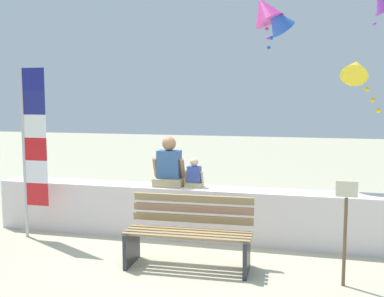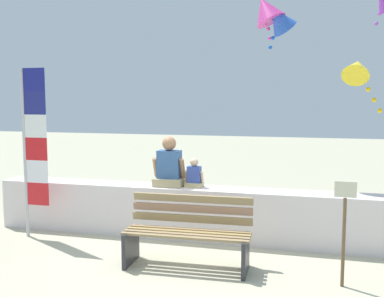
{
  "view_description": "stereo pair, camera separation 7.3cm",
  "coord_description": "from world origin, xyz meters",
  "px_view_note": "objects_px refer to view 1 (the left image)",
  "views": [
    {
      "loc": [
        1.47,
        -5.67,
        2.14
      ],
      "look_at": [
        -0.17,
        0.9,
        1.39
      ],
      "focal_mm": 41.92,
      "sensor_mm": 36.0,
      "label": 1
    },
    {
      "loc": [
        1.54,
        -5.65,
        2.14
      ],
      "look_at": [
        -0.17,
        0.9,
        1.39
      ],
      "focal_mm": 41.92,
      "sensor_mm": 36.0,
      "label": 2
    }
  ],
  "objects_px": {
    "person_adult": "(169,167)",
    "person_child": "(194,176)",
    "kite_blue": "(277,19)",
    "flag_banner": "(31,143)",
    "sign_post": "(345,224)",
    "park_bench": "(189,234)",
    "kite_yellow": "(356,69)",
    "kite_magenta": "(265,10)"
  },
  "relations": [
    {
      "from": "park_bench",
      "to": "sign_post",
      "type": "xyz_separation_m",
      "value": [
        1.88,
        -0.17,
        0.31
      ]
    },
    {
      "from": "kite_yellow",
      "to": "kite_blue",
      "type": "bearing_deg",
      "value": 140.55
    },
    {
      "from": "kite_magenta",
      "to": "person_child",
      "type": "bearing_deg",
      "value": -105.15
    },
    {
      "from": "park_bench",
      "to": "kite_yellow",
      "type": "distance_m",
      "value": 4.26
    },
    {
      "from": "person_child",
      "to": "kite_yellow",
      "type": "xyz_separation_m",
      "value": [
        2.46,
        1.67,
        1.69
      ]
    },
    {
      "from": "flag_banner",
      "to": "person_adult",
      "type": "bearing_deg",
      "value": 16.89
    },
    {
      "from": "person_adult",
      "to": "sign_post",
      "type": "height_order",
      "value": "person_adult"
    },
    {
      "from": "person_adult",
      "to": "sign_post",
      "type": "xyz_separation_m",
      "value": [
        2.5,
        -1.36,
        -0.37
      ]
    },
    {
      "from": "person_child",
      "to": "kite_magenta",
      "type": "xyz_separation_m",
      "value": [
        0.78,
        2.87,
        2.98
      ]
    },
    {
      "from": "person_adult",
      "to": "person_child",
      "type": "distance_m",
      "value": 0.42
    },
    {
      "from": "flag_banner",
      "to": "sign_post",
      "type": "relative_size",
      "value": 2.13
    },
    {
      "from": "person_child",
      "to": "kite_blue",
      "type": "relative_size",
      "value": 0.47
    },
    {
      "from": "person_adult",
      "to": "kite_blue",
      "type": "height_order",
      "value": "kite_blue"
    },
    {
      "from": "park_bench",
      "to": "flag_banner",
      "type": "height_order",
      "value": "flag_banner"
    },
    {
      "from": "person_adult",
      "to": "sign_post",
      "type": "bearing_deg",
      "value": -28.52
    },
    {
      "from": "kite_yellow",
      "to": "person_adult",
      "type": "bearing_deg",
      "value": -149.7
    },
    {
      "from": "kite_yellow",
      "to": "person_child",
      "type": "bearing_deg",
      "value": -145.82
    },
    {
      "from": "kite_blue",
      "to": "sign_post",
      "type": "distance_m",
      "value": 5.29
    },
    {
      "from": "kite_blue",
      "to": "kite_yellow",
      "type": "relative_size",
      "value": 0.89
    },
    {
      "from": "person_child",
      "to": "kite_magenta",
      "type": "relative_size",
      "value": 0.4
    },
    {
      "from": "kite_blue",
      "to": "kite_yellow",
      "type": "height_order",
      "value": "kite_blue"
    },
    {
      "from": "sign_post",
      "to": "kite_blue",
      "type": "bearing_deg",
      "value": 104.32
    },
    {
      "from": "kite_yellow",
      "to": "sign_post",
      "type": "bearing_deg",
      "value": -96.67
    },
    {
      "from": "person_adult",
      "to": "kite_magenta",
      "type": "relative_size",
      "value": 0.69
    },
    {
      "from": "park_bench",
      "to": "person_child",
      "type": "height_order",
      "value": "person_child"
    },
    {
      "from": "person_child",
      "to": "kite_magenta",
      "type": "bearing_deg",
      "value": 74.85
    },
    {
      "from": "flag_banner",
      "to": "kite_blue",
      "type": "xyz_separation_m",
      "value": [
        3.44,
        3.45,
        2.29
      ]
    },
    {
      "from": "park_bench",
      "to": "kite_yellow",
      "type": "bearing_deg",
      "value": 51.93
    },
    {
      "from": "kite_blue",
      "to": "park_bench",
      "type": "bearing_deg",
      "value": -101.34
    },
    {
      "from": "person_adult",
      "to": "kite_blue",
      "type": "bearing_deg",
      "value": 63.31
    },
    {
      "from": "flag_banner",
      "to": "kite_magenta",
      "type": "bearing_deg",
      "value": 47.53
    },
    {
      "from": "person_child",
      "to": "kite_yellow",
      "type": "distance_m",
      "value": 3.42
    },
    {
      "from": "kite_blue",
      "to": "kite_magenta",
      "type": "bearing_deg",
      "value": 175.15
    },
    {
      "from": "person_adult",
      "to": "sign_post",
      "type": "relative_size",
      "value": 0.63
    },
    {
      "from": "park_bench",
      "to": "sign_post",
      "type": "distance_m",
      "value": 1.92
    },
    {
      "from": "person_child",
      "to": "kite_magenta",
      "type": "height_order",
      "value": "kite_magenta"
    },
    {
      "from": "park_bench",
      "to": "sign_post",
      "type": "bearing_deg",
      "value": -5.3
    },
    {
      "from": "park_bench",
      "to": "sign_post",
      "type": "height_order",
      "value": "sign_post"
    },
    {
      "from": "park_bench",
      "to": "flag_banner",
      "type": "xyz_separation_m",
      "value": [
        -2.63,
        0.58,
        1.05
      ]
    },
    {
      "from": "kite_magenta",
      "to": "sign_post",
      "type": "height_order",
      "value": "kite_magenta"
    },
    {
      "from": "kite_blue",
      "to": "flag_banner",
      "type": "bearing_deg",
      "value": -134.85
    },
    {
      "from": "flag_banner",
      "to": "sign_post",
      "type": "xyz_separation_m",
      "value": [
        4.51,
        -0.75,
        -0.74
      ]
    }
  ]
}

